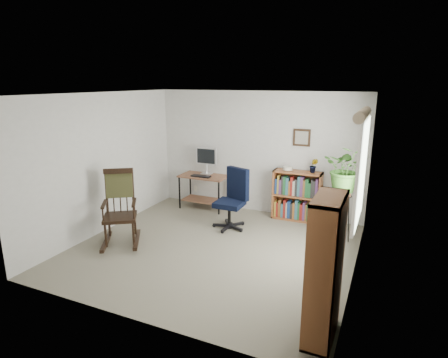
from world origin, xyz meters
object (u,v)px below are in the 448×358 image
at_px(desk, 204,192).
at_px(low_bookshelf, 297,196).
at_px(office_chair, 229,199).
at_px(rocking_chair, 119,207).
at_px(tall_bookshelf, 325,270).

bearing_deg(desk, low_bookshelf, 3.58).
height_order(desk, office_chair, office_chair).
height_order(office_chair, rocking_chair, rocking_chair).
height_order(office_chair, tall_bookshelf, tall_bookshelf).
relative_size(desk, tall_bookshelf, 0.64).
distance_m(office_chair, tall_bookshelf, 3.10).
distance_m(low_bookshelf, tall_bookshelf, 3.42).
xyz_separation_m(office_chair, low_bookshelf, (0.99, 0.92, -0.08)).
relative_size(low_bookshelf, tall_bookshelf, 0.62).
xyz_separation_m(desk, rocking_chair, (-0.43, -2.12, 0.26)).
distance_m(office_chair, low_bookshelf, 1.35).
bearing_deg(desk, rocking_chair, -101.54).
relative_size(office_chair, tall_bookshelf, 0.72).
xyz_separation_m(desk, low_bookshelf, (1.92, 0.12, 0.12)).
bearing_deg(office_chair, tall_bookshelf, -29.00).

